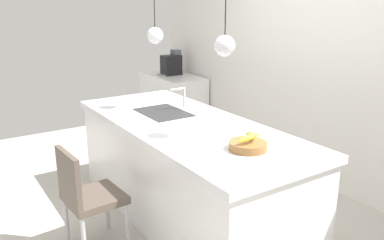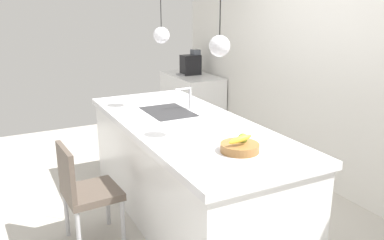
{
  "view_description": "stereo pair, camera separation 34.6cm",
  "coord_description": "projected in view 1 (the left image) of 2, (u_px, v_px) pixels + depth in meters",
  "views": [
    {
      "loc": [
        2.88,
        -1.82,
        1.95
      ],
      "look_at": [
        0.1,
        0.0,
        0.96
      ],
      "focal_mm": 37.79,
      "sensor_mm": 36.0,
      "label": 1
    },
    {
      "loc": [
        3.06,
        -1.52,
        1.95
      ],
      "look_at": [
        0.1,
        0.0,
        0.96
      ],
      "focal_mm": 37.79,
      "sensor_mm": 36.0,
      "label": 2
    }
  ],
  "objects": [
    {
      "name": "floor",
      "position": [
        186.0,
        215.0,
        3.82
      ],
      "size": [
        6.6,
        6.6,
        0.0
      ],
      "primitive_type": "plane",
      "color": "#BCB7AD",
      "rests_on": "ground"
    },
    {
      "name": "back_wall",
      "position": [
        316.0,
        64.0,
        4.32
      ],
      "size": [
        6.0,
        0.1,
        2.6
      ],
      "primitive_type": "cube",
      "color": "silver",
      "rests_on": "ground"
    },
    {
      "name": "kitchen_island",
      "position": [
        186.0,
        170.0,
        3.69
      ],
      "size": [
        2.57,
        1.05,
        0.91
      ],
      "color": "white",
      "rests_on": "ground"
    },
    {
      "name": "sink_basin",
      "position": [
        163.0,
        113.0,
        3.89
      ],
      "size": [
        0.56,
        0.4,
        0.02
      ],
      "primitive_type": "cube",
      "color": "#2D2D30",
      "rests_on": "kitchen_island"
    },
    {
      "name": "faucet",
      "position": [
        182.0,
        95.0,
        3.96
      ],
      "size": [
        0.02,
        0.17,
        0.22
      ],
      "color": "silver",
      "rests_on": "kitchen_island"
    },
    {
      "name": "fruit_bowl",
      "position": [
        248.0,
        144.0,
        2.91
      ],
      "size": [
        0.28,
        0.28,
        0.15
      ],
      "color": "#9E6B38",
      "rests_on": "kitchen_island"
    },
    {
      "name": "side_counter",
      "position": [
        173.0,
        102.0,
        6.3
      ],
      "size": [
        1.1,
        0.6,
        0.85
      ],
      "primitive_type": "cube",
      "color": "white",
      "rests_on": "ground"
    },
    {
      "name": "coffee_machine",
      "position": [
        171.0,
        64.0,
        6.16
      ],
      "size": [
        0.2,
        0.35,
        0.38
      ],
      "color": "black",
      "rests_on": "side_counter"
    },
    {
      "name": "chair_near",
      "position": [
        86.0,
        194.0,
        3.18
      ],
      "size": [
        0.46,
        0.45,
        0.87
      ],
      "color": "brown",
      "rests_on": "ground"
    },
    {
      "name": "pendant_light_left",
      "position": [
        155.0,
        35.0,
        3.78
      ],
      "size": [
        0.16,
        0.16,
        0.76
      ],
      "color": "silver"
    },
    {
      "name": "pendant_light_right",
      "position": [
        225.0,
        45.0,
        2.93
      ],
      "size": [
        0.16,
        0.16,
        0.76
      ],
      "color": "silver"
    }
  ]
}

